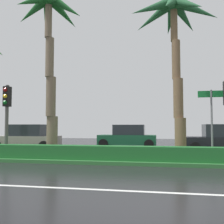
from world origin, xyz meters
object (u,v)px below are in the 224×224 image
at_px(palm_tree_centre_left, 174,25).
at_px(car_in_traffic_third, 222,139).
at_px(palm_tree_mid_left, 50,27).
at_px(traffic_signal_median_left, 7,107).
at_px(car_in_traffic_leading, 28,138).
at_px(car_in_traffic_second, 128,137).
at_px(street_name_sign, 212,115).

distance_m(palm_tree_centre_left, car_in_traffic_third, 7.65).
xyz_separation_m(palm_tree_mid_left, car_in_traffic_third, (8.98, 4.97, -5.62)).
relative_size(palm_tree_mid_left, traffic_signal_median_left, 2.42).
relative_size(car_in_traffic_leading, car_in_traffic_second, 1.00).
distance_m(street_name_sign, car_in_traffic_second, 9.17).
height_order(car_in_traffic_second, car_in_traffic_third, same).
relative_size(palm_tree_centre_left, car_in_traffic_second, 1.82).
bearing_deg(palm_tree_centre_left, traffic_signal_median_left, -171.66).
xyz_separation_m(palm_tree_mid_left, traffic_signal_median_left, (-1.88, -0.53, -3.95)).
xyz_separation_m(traffic_signal_median_left, car_in_traffic_second, (4.79, 8.27, -1.68)).
height_order(palm_tree_mid_left, traffic_signal_median_left, palm_tree_mid_left).
xyz_separation_m(palm_tree_mid_left, street_name_sign, (7.46, -0.11, -4.37)).
height_order(street_name_sign, car_in_traffic_second, street_name_sign).
xyz_separation_m(street_name_sign, car_in_traffic_third, (1.52, 5.09, -1.25)).
distance_m(palm_tree_centre_left, street_name_sign, 4.59).
bearing_deg(street_name_sign, palm_tree_centre_left, 152.85).
bearing_deg(palm_tree_mid_left, traffic_signal_median_left, -164.39).
distance_m(car_in_traffic_leading, car_in_traffic_third, 12.48).
xyz_separation_m(car_in_traffic_leading, car_in_traffic_third, (12.47, 0.50, 0.00)).
bearing_deg(traffic_signal_median_left, car_in_traffic_leading, 107.90).
xyz_separation_m(palm_tree_mid_left, car_in_traffic_second, (2.91, 7.75, -5.62)).
height_order(palm_tree_mid_left, car_in_traffic_third, palm_tree_mid_left).
height_order(palm_tree_centre_left, street_name_sign, palm_tree_centre_left).
xyz_separation_m(traffic_signal_median_left, car_in_traffic_leading, (-1.61, 5.00, -1.68)).
bearing_deg(street_name_sign, car_in_traffic_leading, 157.27).
height_order(car_in_traffic_leading, car_in_traffic_third, same).
distance_m(palm_tree_centre_left, car_in_traffic_leading, 11.65).
bearing_deg(car_in_traffic_third, palm_tree_centre_left, 55.60).
bearing_deg(car_in_traffic_leading, traffic_signal_median_left, 107.90).
bearing_deg(car_in_traffic_second, street_name_sign, 120.06).
relative_size(street_name_sign, car_in_traffic_leading, 0.70).
bearing_deg(palm_tree_mid_left, car_in_traffic_third, 28.97).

